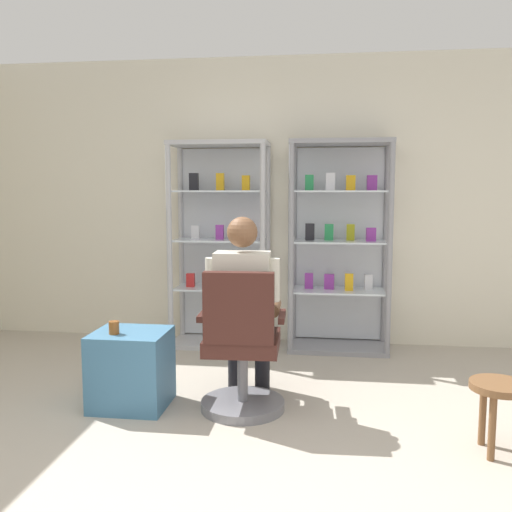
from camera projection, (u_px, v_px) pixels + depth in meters
ground_plane at (223, 511)px, 2.53m from camera, size 7.20×7.20×0.00m
back_wall at (282, 202)px, 5.33m from camera, size 6.00×0.10×2.70m
display_cabinet_left at (221, 244)px, 5.21m from camera, size 0.90×0.45×1.90m
display_cabinet_right at (339, 245)px, 5.07m from camera, size 0.90×0.45×1.90m
office_chair at (242, 354)px, 3.62m from camera, size 0.57×0.56×0.96m
seated_shopkeeper at (244, 301)px, 3.74m from camera, size 0.50×0.58×1.29m
storage_crate at (131, 369)px, 3.75m from camera, size 0.49×0.44×0.52m
tea_glass at (114, 328)px, 3.65m from camera, size 0.07×0.07×0.09m
wooden_stool at (499, 397)px, 3.06m from camera, size 0.32×0.32×0.41m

